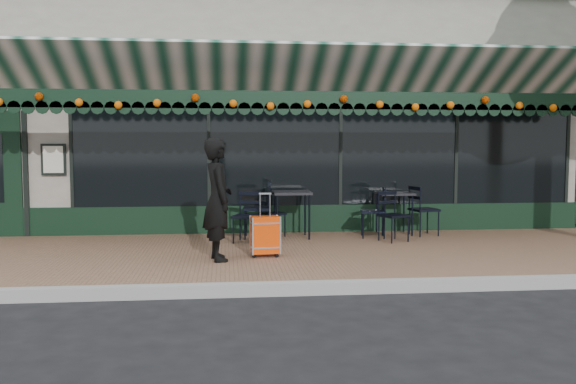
{
  "coord_description": "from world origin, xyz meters",
  "views": [
    {
      "loc": [
        -0.71,
        -7.08,
        1.76
      ],
      "look_at": [
        0.19,
        1.6,
        1.08
      ],
      "focal_mm": 38.0,
      "sensor_mm": 36.0,
      "label": 1
    }
  ],
  "objects": [
    {
      "name": "cafe_table_a",
      "position": [
        2.3,
        3.55,
        0.83
      ],
      "size": [
        0.61,
        0.61,
        0.76
      ],
      "color": "black",
      "rests_on": "sidewalk"
    },
    {
      "name": "woman",
      "position": [
        -0.82,
        1.39,
        1.0
      ],
      "size": [
        0.53,
        0.69,
        1.7
      ],
      "primitive_type": "imported",
      "rotation": [
        0.0,
        0.0,
        1.78
      ],
      "color": "black",
      "rests_on": "sidewalk"
    },
    {
      "name": "chair_a_left",
      "position": [
        1.84,
        3.23,
        0.59
      ],
      "size": [
        0.51,
        0.51,
        0.88
      ],
      "primitive_type": null,
      "rotation": [
        0.0,
        0.0,
        -1.74
      ],
      "color": "black",
      "rests_on": "sidewalk"
    },
    {
      "name": "suitcase",
      "position": [
        -0.15,
        1.58,
        0.46
      ],
      "size": [
        0.42,
        0.27,
        0.91
      ],
      "rotation": [
        0.0,
        0.0,
        0.12
      ],
      "color": "#F54107",
      "rests_on": "sidewalk"
    },
    {
      "name": "cafe_table_b",
      "position": [
        0.43,
        3.35,
        0.87
      ],
      "size": [
        0.65,
        0.65,
        0.8
      ],
      "color": "black",
      "rests_on": "sidewalk"
    },
    {
      "name": "restaurant_building",
      "position": [
        0.0,
        7.84,
        2.27
      ],
      "size": [
        12.0,
        9.6,
        4.5
      ],
      "color": "gray",
      "rests_on": "ground"
    },
    {
      "name": "chair_a_right",
      "position": [
        2.8,
        3.37,
        0.6
      ],
      "size": [
        0.53,
        0.53,
        0.89
      ],
      "primitive_type": null,
      "rotation": [
        0.0,
        0.0,
        1.79
      ],
      "color": "black",
      "rests_on": "sidewalk"
    },
    {
      "name": "ground",
      "position": [
        0.0,
        0.0,
        0.0
      ],
      "size": [
        80.0,
        80.0,
        0.0
      ],
      "primitive_type": "plane",
      "color": "black",
      "rests_on": "ground"
    },
    {
      "name": "chair_b_right",
      "position": [
        0.11,
        3.53,
        0.54
      ],
      "size": [
        0.51,
        0.51,
        0.78
      ],
      "primitive_type": null,
      "rotation": [
        0.0,
        0.0,
        1.96
      ],
      "color": "black",
      "rests_on": "sidewalk"
    },
    {
      "name": "chair_a_front",
      "position": [
        2.07,
        2.76,
        0.57
      ],
      "size": [
        0.55,
        0.55,
        0.84
      ],
      "primitive_type": null,
      "rotation": [
        0.0,
        0.0,
        0.41
      ],
      "color": "black",
      "rests_on": "sidewalk"
    },
    {
      "name": "chair_b_left",
      "position": [
        -0.17,
        3.38,
        0.65
      ],
      "size": [
        0.54,
        0.54,
        1.0
      ],
      "primitive_type": null,
      "rotation": [
        0.0,
        0.0,
        -1.65
      ],
      "color": "black",
      "rests_on": "sidewalk"
    },
    {
      "name": "curb",
      "position": [
        0.0,
        -0.08,
        0.07
      ],
      "size": [
        18.0,
        0.16,
        0.15
      ],
      "primitive_type": "cube",
      "color": "#9E9E99",
      "rests_on": "ground"
    },
    {
      "name": "sidewalk",
      "position": [
        0.0,
        2.0,
        0.07
      ],
      "size": [
        18.0,
        4.0,
        0.15
      ],
      "primitive_type": "cube",
      "color": "brown",
      "rests_on": "ground"
    },
    {
      "name": "chair_b_front",
      "position": [
        -0.37,
        2.9,
        0.57
      ],
      "size": [
        0.54,
        0.54,
        0.85
      ],
      "primitive_type": null,
      "rotation": [
        0.0,
        0.0,
        -0.35
      ],
      "color": "black",
      "rests_on": "sidewalk"
    }
  ]
}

